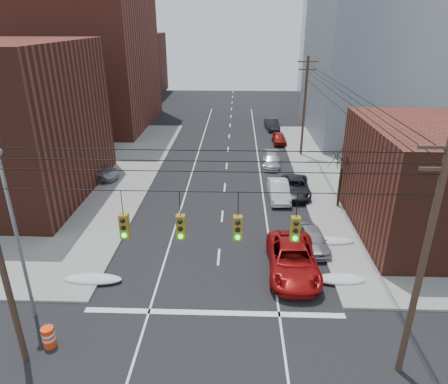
# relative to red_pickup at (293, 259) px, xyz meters

# --- Properties ---
(building_brick_tall) EXTENTS (24.00, 20.00, 30.00)m
(building_brick_tall) POSITION_rel_red_pickup_xyz_m (-28.64, 37.51, 14.11)
(building_brick_tall) COLOR brown
(building_brick_tall) RESTS_ON ground
(building_brick_far) EXTENTS (22.00, 18.00, 12.00)m
(building_brick_far) POSITION_rel_red_pickup_xyz_m (-30.64, 63.51, 5.11)
(building_brick_far) COLOR #522418
(building_brick_far) RESTS_ON ground
(building_office) EXTENTS (22.00, 20.00, 25.00)m
(building_office) POSITION_rel_red_pickup_xyz_m (17.36, 33.51, 11.61)
(building_office) COLOR gray
(building_office) RESTS_ON ground
(building_glass) EXTENTS (20.00, 18.00, 22.00)m
(building_glass) POSITION_rel_red_pickup_xyz_m (19.36, 59.51, 10.11)
(building_glass) COLOR gray
(building_glass) RESTS_ON ground
(utility_pole_right) EXTENTS (2.20, 0.28, 11.00)m
(utility_pole_right) POSITION_rel_red_pickup_xyz_m (3.86, -7.49, 4.89)
(utility_pole_right) COLOR #473323
(utility_pole_right) RESTS_ON ground
(utility_pole_far) EXTENTS (2.20, 0.28, 11.00)m
(utility_pole_far) POSITION_rel_red_pickup_xyz_m (3.86, 23.51, 4.89)
(utility_pole_far) COLOR #473323
(utility_pole_far) RESTS_ON ground
(traffic_signals) EXTENTS (17.00, 0.42, 2.02)m
(traffic_signals) POSITION_rel_red_pickup_xyz_m (-4.55, -7.52, 6.27)
(traffic_signals) COLOR black
(traffic_signals) RESTS_ON ground
(street_light) EXTENTS (0.44, 0.44, 9.32)m
(street_light) POSITION_rel_red_pickup_xyz_m (-14.14, -4.49, 4.65)
(street_light) COLOR gray
(street_light) RESTS_ON ground
(bare_tree) EXTENTS (2.09, 2.20, 4.93)m
(bare_tree) POSITION_rel_red_pickup_xyz_m (4.94, 9.51, 1.43)
(bare_tree) COLOR black
(bare_tree) RESTS_ON ground
(snow_nw) EXTENTS (3.50, 1.08, 0.42)m
(snow_nw) POSITION_rel_red_pickup_xyz_m (-12.04, -1.49, -0.68)
(snow_nw) COLOR silver
(snow_nw) RESTS_ON ground
(snow_ne) EXTENTS (3.00, 1.08, 0.42)m
(snow_ne) POSITION_rel_red_pickup_xyz_m (2.76, -0.99, -0.68)
(snow_ne) COLOR silver
(snow_ne) RESTS_ON ground
(snow_east_far) EXTENTS (4.00, 1.08, 0.42)m
(snow_east_far) POSITION_rel_red_pickup_xyz_m (2.76, 3.51, -0.68)
(snow_east_far) COLOR silver
(snow_east_far) RESTS_ON ground
(red_pickup) EXTENTS (3.06, 6.48, 1.79)m
(red_pickup) POSITION_rel_red_pickup_xyz_m (0.00, 0.00, 0.00)
(red_pickup) COLOR #980D0D
(red_pickup) RESTS_ON ground
(parked_car_a) EXTENTS (2.10, 4.26, 1.40)m
(parked_car_a) POSITION_rel_red_pickup_xyz_m (1.76, 2.87, -0.20)
(parked_car_a) COLOR #A2A1A6
(parked_car_a) RESTS_ON ground
(parked_car_b) EXTENTS (1.77, 4.76, 1.56)m
(parked_car_b) POSITION_rel_red_pickup_xyz_m (0.16, 11.10, -0.12)
(parked_car_b) COLOR silver
(parked_car_b) RESTS_ON ground
(parked_car_c) EXTENTS (2.72, 5.40, 1.47)m
(parked_car_c) POSITION_rel_red_pickup_xyz_m (1.76, 12.11, -0.16)
(parked_car_c) COLOR black
(parked_car_c) RESTS_ON ground
(parked_car_d) EXTENTS (2.14, 4.59, 1.30)m
(parked_car_d) POSITION_rel_red_pickup_xyz_m (0.16, 19.58, -0.25)
(parked_car_d) COLOR #B9B8BD
(parked_car_d) RESTS_ON ground
(parked_car_e) EXTENTS (1.73, 4.05, 1.36)m
(parked_car_e) POSITION_rel_red_pickup_xyz_m (1.76, 28.22, -0.21)
(parked_car_e) COLOR maroon
(parked_car_e) RESTS_ON ground
(parked_car_f) EXTENTS (2.07, 4.72, 1.51)m
(parked_car_f) POSITION_rel_red_pickup_xyz_m (1.39, 35.33, -0.14)
(parked_car_f) COLOR black
(parked_car_f) RESTS_ON ground
(lot_car_a) EXTENTS (4.94, 3.24, 1.54)m
(lot_car_a) POSITION_rel_red_pickup_xyz_m (-20.05, 15.46, 0.03)
(lot_car_a) COLOR white
(lot_car_a) RESTS_ON sidewalk_nw
(lot_car_b) EXTENTS (5.64, 2.97, 1.51)m
(lot_car_b) POSITION_rel_red_pickup_xyz_m (-17.64, 14.75, 0.01)
(lot_car_b) COLOR #A0A0A4
(lot_car_b) RESTS_ON sidewalk_nw
(lot_car_c) EXTENTS (5.23, 2.85, 1.44)m
(lot_car_c) POSITION_rel_red_pickup_xyz_m (-20.69, 14.80, -0.03)
(lot_car_c) COLOR black
(lot_car_c) RESTS_ON sidewalk_nw
(lot_car_d) EXTENTS (4.80, 2.66, 1.54)m
(lot_car_d) POSITION_rel_red_pickup_xyz_m (-20.68, 18.67, 0.03)
(lot_car_d) COLOR #A2A2A7
(lot_car_d) RESTS_ON sidewalk_nw
(construction_barrel) EXTENTS (0.79, 0.79, 1.07)m
(construction_barrel) POSITION_rel_red_pickup_xyz_m (-12.39, -6.60, -0.34)
(construction_barrel) COLOR #FE3E0D
(construction_barrel) RESTS_ON ground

